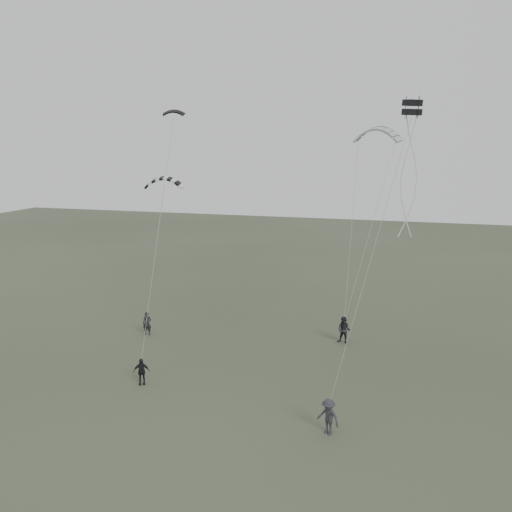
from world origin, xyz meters
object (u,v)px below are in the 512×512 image
(kite_dark_small, at_px, (173,111))
(kite_box, at_px, (412,107))
(flyer_center, at_px, (141,371))
(kite_striped, at_px, (164,178))
(kite_pale_large, at_px, (377,129))
(flyer_right, at_px, (344,330))
(flyer_far, at_px, (328,417))
(flyer_left, at_px, (147,323))

(kite_dark_small, xyz_separation_m, kite_box, (16.89, -8.69, -0.72))
(flyer_center, bearing_deg, kite_striped, 76.87)
(kite_box, bearing_deg, kite_pale_large, 61.32)
(flyer_right, xyz_separation_m, flyer_far, (0.50, -11.53, -0.06))
(kite_pale_large, distance_m, kite_box, 14.53)
(flyer_center, xyz_separation_m, kite_pale_large, (11.67, 17.46, 13.96))
(flyer_left, relative_size, flyer_far, 0.97)
(flyer_left, distance_m, flyer_center, 7.87)
(kite_dark_small, height_order, kite_pale_large, kite_dark_small)
(kite_dark_small, bearing_deg, kite_striped, -86.21)
(flyer_far, height_order, kite_box, kite_box)
(flyer_center, height_order, kite_dark_small, kite_dark_small)
(kite_pale_large, xyz_separation_m, kite_striped, (-12.98, -10.95, -3.42))
(kite_striped, bearing_deg, flyer_center, -91.51)
(flyer_left, xyz_separation_m, kite_striped, (2.07, -0.60, 10.46))
(flyer_center, bearing_deg, kite_pale_large, 31.67)
(kite_striped, distance_m, kite_box, 16.12)
(kite_box, bearing_deg, flyer_left, 129.33)
(flyer_right, distance_m, kite_dark_small, 20.26)
(kite_dark_small, bearing_deg, flyer_center, -89.25)
(flyer_far, bearing_deg, kite_pale_large, 113.07)
(kite_pale_large, bearing_deg, kite_box, -61.10)
(flyer_center, bearing_deg, flyer_far, -35.73)
(kite_striped, height_order, kite_box, kite_box)
(flyer_right, distance_m, flyer_far, 11.54)
(flyer_far, bearing_deg, flyer_left, 172.27)
(kite_striped, bearing_deg, kite_box, -25.49)
(flyer_left, xyz_separation_m, kite_dark_small, (0.45, 4.70, 15.08))
(flyer_center, bearing_deg, flyer_right, 17.22)
(flyer_far, height_order, kite_striped, kite_striped)
(flyer_right, relative_size, flyer_center, 1.22)
(kite_dark_small, height_order, kite_box, kite_dark_small)
(kite_pale_large, bearing_deg, kite_dark_small, -138.98)
(flyer_far, distance_m, kite_box, 15.56)
(flyer_left, bearing_deg, flyer_right, -3.76)
(flyer_left, distance_m, kite_box, 22.87)
(kite_pale_large, bearing_deg, flyer_right, -78.52)
(kite_striped, xyz_separation_m, kite_box, (15.26, -3.39, 3.90))
(kite_dark_small, xyz_separation_m, kite_striped, (1.62, -5.30, -4.62))
(flyer_left, bearing_deg, kite_pale_large, 21.49)
(flyer_right, distance_m, kite_striped, 15.96)
(kite_dark_small, bearing_deg, kite_box, -40.47)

